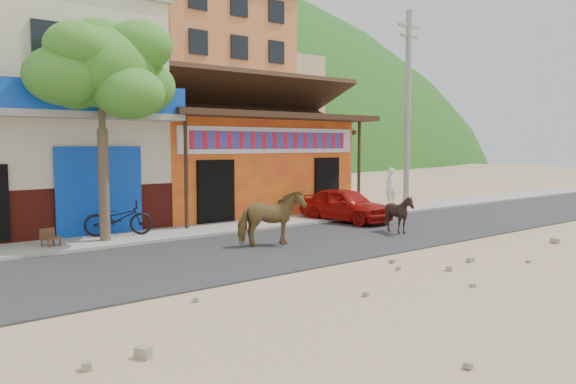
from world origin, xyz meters
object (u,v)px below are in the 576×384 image
utility_pole (408,110)px  scooter (118,218)px  cow_dark (399,214)px  pedestrian (390,187)px  cow_tan (271,218)px  tree (102,129)px  cafe_chair_right (50,230)px  red_car (345,205)px

utility_pole → scooter: utility_pole is taller
cow_dark → pedestrian: pedestrian is taller
cow_tan → scooter: 4.54m
scooter → tree: bearing=153.1°
utility_pole → pedestrian: 3.28m
tree → pedestrian: bearing=4.1°
utility_pole → cow_tan: utility_pole is taller
cow_dark → cafe_chair_right: 9.75m
pedestrian → cow_dark: bearing=32.2°
tree → red_car: tree is taller
cow_tan → red_car: 5.30m
red_car → pedestrian: (4.52, 1.90, 0.30)m
red_car → scooter: red_car is taller
cow_tan → cow_dark: cow_tan is taller
cow_dark → red_car: size_ratio=0.34×
scooter → pedestrian: (12.00, 0.36, 0.31)m
cow_tan → red_car: cow_tan is taller
cow_dark → pedestrian: size_ratio=0.73×
cow_dark → pedestrian: 6.93m
pedestrian → cafe_chair_right: (-14.00, -0.87, -0.39)m
tree → scooter: tree is taller
cow_dark → scooter: (-6.95, 4.38, -0.01)m
cafe_chair_right → tree: bearing=-14.8°
utility_pole → cow_tan: 10.66m
pedestrian → cafe_chair_right: size_ratio=1.92×
utility_pole → cow_dark: bearing=-142.5°
scooter → pedestrian: size_ratio=1.16×
red_car → utility_pole: bearing=9.2°
cow_tan → pedestrian: size_ratio=1.08×
cow_tan → scooter: (-2.64, 3.68, -0.16)m
tree → cow_dark: bearing=-26.9°
red_car → cafe_chair_right: red_car is taller
tree → red_car: 8.52m
cow_tan → red_car: bearing=-53.2°
scooter → cafe_chair_right: 2.07m
tree → scooter: 2.64m
utility_pole → scooter: size_ratio=4.27×
scooter → cafe_chair_right: (-2.00, -0.52, -0.07)m
cow_dark → red_car: red_car is taller
tree → pedestrian: size_ratio=3.72×
utility_pole → pedestrian: size_ratio=4.96×
pedestrian → utility_pole: bearing=94.9°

